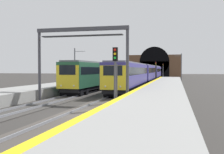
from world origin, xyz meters
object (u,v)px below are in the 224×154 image
at_px(catenary_mast_near, 181,67).
at_px(railway_signal_far, 163,70).
at_px(train_main_approaching, 146,73).
at_px(railway_signal_mid, 156,70).
at_px(train_adjacent_platform, 113,73).
at_px(railway_signal_near, 115,72).
at_px(overhead_signal_gantry, 82,45).
at_px(catenary_mast_far, 75,66).

bearing_deg(catenary_mast_near, railway_signal_far, 15.06).
distance_m(train_main_approaching, railway_signal_mid, 3.64).
relative_size(train_main_approaching, catenary_mast_near, 8.82).
distance_m(train_adjacent_platform, railway_signal_far, 46.56).
relative_size(railway_signal_near, railway_signal_mid, 1.00).
bearing_deg(overhead_signal_gantry, railway_signal_mid, -6.68).
relative_size(railway_signal_near, catenary_mast_far, 0.67).
bearing_deg(railway_signal_near, catenary_mast_far, -153.00).
bearing_deg(railway_signal_mid, train_main_approaching, -29.54).
bearing_deg(railway_signal_mid, catenary_mast_far, -47.98).
bearing_deg(catenary_mast_near, catenary_mast_far, 140.62).
bearing_deg(train_main_approaching, catenary_mast_near, 152.49).
bearing_deg(train_adjacent_platform, railway_signal_near, 15.12).
height_order(train_main_approaching, railway_signal_mid, railway_signal_mid).
xyz_separation_m(railway_signal_far, catenary_mast_far, (-45.55, 14.25, 0.71)).
xyz_separation_m(train_adjacent_platform, railway_signal_mid, (13.35, -6.77, 0.44)).
relative_size(railway_signal_mid, catenary_mast_far, 0.67).
bearing_deg(train_adjacent_platform, catenary_mast_far, -92.58).
bearing_deg(train_main_approaching, overhead_signal_gantry, -4.66).
distance_m(train_main_approaching, catenary_mast_far, 15.86).
height_order(train_main_approaching, catenary_mast_far, catenary_mast_far).
bearing_deg(railway_signal_near, catenary_mast_near, 173.77).
bearing_deg(catenary_mast_far, catenary_mast_near, -39.38).
relative_size(train_adjacent_platform, catenary_mast_near, 5.64).
height_order(train_main_approaching, catenary_mast_near, catenary_mast_near).
bearing_deg(railway_signal_mid, railway_signal_far, -180.00).
relative_size(catenary_mast_near, catenary_mast_far, 1.02).
height_order(train_adjacent_platform, catenary_mast_far, catenary_mast_far).
relative_size(railway_signal_far, catenary_mast_near, 0.70).
xyz_separation_m(train_main_approaching, train_adjacent_platform, (-10.21, 5.00, 0.05)).
relative_size(railway_signal_mid, overhead_signal_gantry, 0.52).
xyz_separation_m(railway_signal_far, catenary_mast_near, (-21.23, -5.71, 0.75)).
relative_size(train_main_approaching, railway_signal_near, 13.29).
distance_m(train_main_approaching, train_adjacent_platform, 11.37).
distance_m(railway_signal_far, catenary_mast_near, 22.00).
bearing_deg(overhead_signal_gantry, railway_signal_near, -135.15).
bearing_deg(train_main_approaching, railway_signal_mid, 150.07).
xyz_separation_m(railway_signal_near, overhead_signal_gantry, (4.30, 4.27, 2.49)).
bearing_deg(railway_signal_mid, train_adjacent_platform, -26.91).
distance_m(train_adjacent_platform, catenary_mast_far, 7.61).
xyz_separation_m(train_adjacent_platform, catenary_mast_far, (0.50, 7.48, 1.28)).
bearing_deg(train_adjacent_platform, railway_signal_mid, 154.37).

